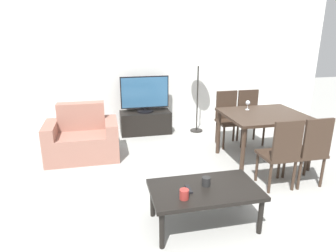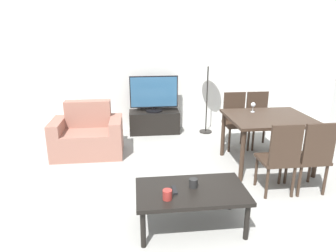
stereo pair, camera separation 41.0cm
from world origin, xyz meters
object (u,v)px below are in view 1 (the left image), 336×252
at_px(dining_chair_near_right, 310,149).
at_px(cup_white_near, 184,194).
at_px(dining_table, 264,120).
at_px(dining_chair_near, 281,151).
at_px(wine_glass_left, 248,103).
at_px(cup_colored_far, 206,181).
at_px(armchair, 82,139).
at_px(dining_chair_far, 250,115).
at_px(tv, 145,94).
at_px(tv_stand, 145,122).
at_px(dining_chair_far_left, 228,116).
at_px(floor_lamp, 198,61).
at_px(coffee_table, 205,192).
at_px(remote_primary, 189,189).

relative_size(dining_chair_near_right, cup_white_near, 9.70).
xyz_separation_m(dining_table, cup_white_near, (-1.60, -1.44, -0.20)).
relative_size(dining_chair_near, wine_glass_left, 6.29).
distance_m(dining_chair_near_right, wine_glass_left, 1.17).
distance_m(dining_chair_near_right, cup_colored_far, 1.58).
xyz_separation_m(dining_table, dining_chair_near, (-0.20, -0.80, -0.16)).
bearing_deg(armchair, cup_white_near, -64.77).
relative_size(dining_chair_far, dining_chair_near_right, 1.00).
bearing_deg(tv, tv_stand, 90.00).
distance_m(tv, dining_chair_far_left, 1.59).
height_order(floor_lamp, cup_white_near, floor_lamp).
bearing_deg(cup_white_near, floor_lamp, 70.13).
relative_size(dining_table, dining_chair_near_right, 1.25).
bearing_deg(cup_white_near, coffee_table, 30.15).
distance_m(tv_stand, dining_chair_far_left, 1.60).
bearing_deg(wine_glass_left, dining_table, -61.94).
xyz_separation_m(dining_chair_near, dining_chair_far, (0.40, 1.61, 0.00)).
height_order(dining_chair_near, floor_lamp, floor_lamp).
distance_m(cup_colored_far, wine_glass_left, 1.96).
distance_m(dining_table, wine_glass_left, 0.35).
height_order(cup_colored_far, wine_glass_left, wine_glass_left).
bearing_deg(tv_stand, cup_colored_far, -86.31).
distance_m(armchair, remote_primary, 2.33).
bearing_deg(dining_chair_far, armchair, -178.69).
relative_size(armchair, dining_chair_far_left, 1.18).
relative_size(dining_chair_far, dining_chair_far_left, 1.00).
relative_size(armchair, cup_colored_far, 11.84).
bearing_deg(remote_primary, floor_lamp, 70.76).
xyz_separation_m(cup_white_near, wine_glass_left, (1.46, 1.70, 0.39)).
bearing_deg(dining_table, wine_glass_left, 118.06).
relative_size(remote_primary, cup_colored_far, 1.65).
distance_m(tv, cup_white_near, 3.14).
bearing_deg(dining_chair_near_right, wine_glass_left, 107.66).
height_order(armchair, tv_stand, armchair).
bearing_deg(armchair, tv, 40.03).
height_order(floor_lamp, remote_primary, floor_lamp).
relative_size(floor_lamp, cup_white_near, 16.41).
bearing_deg(floor_lamp, dining_chair_near, -82.53).
xyz_separation_m(tv_stand, dining_table, (1.51, -1.68, 0.45)).
height_order(tv, coffee_table, tv).
height_order(coffee_table, cup_colored_far, cup_colored_far).
xyz_separation_m(dining_chair_far, wine_glass_left, (-0.34, -0.55, 0.35)).
height_order(armchair, cup_colored_far, armchair).
distance_m(dining_chair_near, dining_chair_far, 1.66).
xyz_separation_m(dining_chair_far, cup_colored_far, (-1.52, -2.06, -0.04)).
xyz_separation_m(dining_table, wine_glass_left, (-0.14, 0.26, 0.19)).
height_order(dining_chair_near_right, wine_glass_left, dining_chair_near_right).
distance_m(dining_chair_far, dining_chair_near_right, 1.61).
bearing_deg(wine_glass_left, dining_chair_near_right, -72.34).
distance_m(dining_chair_near_right, floor_lamp, 2.62).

